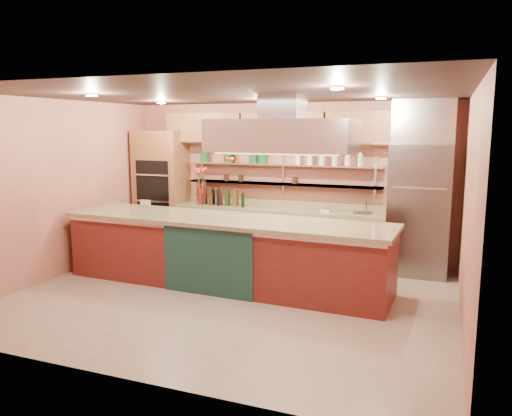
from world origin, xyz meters
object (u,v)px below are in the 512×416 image
at_px(island, 225,252).
at_px(kitchen_scale, 326,209).
at_px(copper_kettle, 232,159).
at_px(green_canister, 263,158).
at_px(flower_vase, 201,196).
at_px(refrigerator, 419,210).

xyz_separation_m(island, kitchen_scale, (1.14, 1.68, 0.46)).
xyz_separation_m(copper_kettle, green_canister, (0.61, 0.00, 0.03)).
height_order(flower_vase, kitchen_scale, flower_vase).
relative_size(island, green_canister, 24.52).
relative_size(flower_vase, kitchen_scale, 1.91).
bearing_deg(refrigerator, island, -147.96).
height_order(refrigerator, kitchen_scale, refrigerator).
relative_size(flower_vase, green_canister, 1.50).
distance_m(refrigerator, green_canister, 2.88).
distance_m(refrigerator, copper_kettle, 3.47).
height_order(island, green_canister, green_canister).
xyz_separation_m(refrigerator, flower_vase, (-3.92, 0.01, 0.03)).
height_order(island, flower_vase, flower_vase).
relative_size(island, flower_vase, 16.39).
relative_size(island, copper_kettle, 27.18).
xyz_separation_m(refrigerator, green_canister, (-2.77, 0.23, 0.77)).
relative_size(kitchen_scale, green_canister, 0.79).
bearing_deg(green_canister, flower_vase, -169.18).
height_order(refrigerator, copper_kettle, refrigerator).
bearing_deg(green_canister, refrigerator, -4.75).
height_order(flower_vase, green_canister, green_canister).
distance_m(kitchen_scale, copper_kettle, 2.04).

